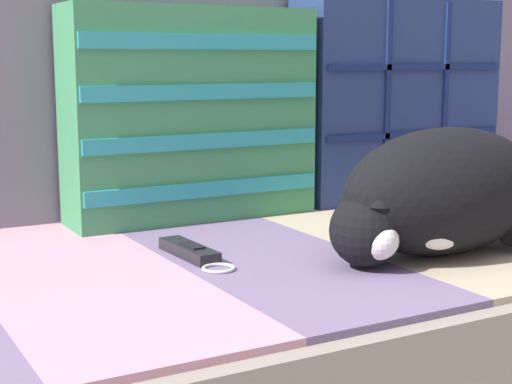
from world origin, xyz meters
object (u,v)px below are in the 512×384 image
object	(u,v)px
throw_pillow_quilted	(397,99)
throw_pillow_striped	(191,114)
couch	(310,348)
sleeping_cat	(440,196)
game_remote_far	(191,252)

from	to	relation	value
throw_pillow_quilted	throw_pillow_striped	distance (m)	0.49
couch	sleeping_cat	bearing A→B (deg)	-64.79
throw_pillow_striped	game_remote_far	bearing A→B (deg)	-115.14
sleeping_cat	game_remote_far	world-z (taller)	sleeping_cat
couch	throw_pillow_quilted	size ratio (longest dim) A/B	3.77
throw_pillow_striped	sleeping_cat	distance (m)	0.51
throw_pillow_quilted	throw_pillow_striped	world-z (taller)	throw_pillow_quilted
throw_pillow_quilted	game_remote_far	xyz separation A→B (m)	(-0.62, -0.28, -0.20)
throw_pillow_quilted	sleeping_cat	xyz separation A→B (m)	(-0.28, -0.45, -0.12)
throw_pillow_striped	sleeping_cat	xyz separation A→B (m)	(0.21, -0.45, -0.10)
throw_pillow_quilted	throw_pillow_striped	xyz separation A→B (m)	(-0.49, -0.00, -0.02)
sleeping_cat	game_remote_far	size ratio (longest dim) A/B	2.36
couch	throw_pillow_quilted	distance (m)	0.61
couch	throw_pillow_striped	bearing A→B (deg)	115.22
couch	game_remote_far	world-z (taller)	game_remote_far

